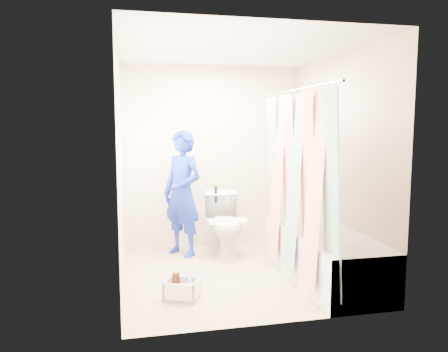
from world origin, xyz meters
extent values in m
plane|color=tan|center=(0.00, 0.00, 0.00)|extent=(2.60, 2.60, 0.00)
cube|color=silver|center=(0.00, 0.00, 2.40)|extent=(2.40, 2.60, 0.02)
cube|color=beige|center=(0.00, 1.30, 1.20)|extent=(2.40, 0.02, 2.40)
cube|color=beige|center=(0.00, -1.30, 1.20)|extent=(2.40, 0.02, 2.40)
cube|color=beige|center=(-1.20, 0.00, 1.20)|extent=(0.02, 2.60, 2.40)
cube|color=beige|center=(1.20, 0.00, 1.20)|extent=(0.02, 2.60, 2.40)
cube|color=silver|center=(0.85, -0.43, 0.25)|extent=(0.70, 1.75, 0.50)
cube|color=white|center=(0.85, -0.43, 0.46)|extent=(0.58, 1.63, 0.06)
cylinder|color=silver|center=(0.52, -0.43, 1.95)|extent=(0.02, 1.90, 0.02)
cube|color=white|center=(0.52, -0.43, 1.02)|extent=(0.06, 1.75, 1.80)
imported|color=silver|center=(0.03, 0.67, 0.38)|extent=(0.45, 0.76, 0.76)
cube|color=white|center=(0.03, 0.55, 0.45)|extent=(0.47, 0.22, 0.04)
cylinder|color=black|center=(-0.04, 0.87, 0.73)|extent=(0.04, 0.04, 0.22)
cylinder|color=gold|center=(-0.04, 0.87, 0.86)|extent=(0.06, 0.06, 0.03)
cylinder|color=white|center=(0.10, 0.87, 0.71)|extent=(0.03, 0.03, 0.18)
imported|color=#1029A1|center=(-0.48, 0.77, 0.77)|extent=(0.64, 0.67, 1.54)
cube|color=white|center=(-0.66, -0.63, 0.01)|extent=(0.37, 0.34, 0.03)
cube|color=white|center=(-0.79, -0.57, 0.09)|extent=(0.12, 0.23, 0.18)
cube|color=white|center=(-0.53, -0.68, 0.09)|extent=(0.12, 0.23, 0.18)
cube|color=white|center=(-0.71, -0.73, 0.09)|extent=(0.28, 0.14, 0.18)
cube|color=white|center=(-0.62, -0.52, 0.09)|extent=(0.28, 0.14, 0.18)
cylinder|color=#3A190B|center=(-0.71, -0.56, 0.13)|extent=(0.07, 0.07, 0.20)
cylinder|color=silver|center=(-0.59, -0.60, 0.12)|extent=(0.06, 0.06, 0.18)
cylinder|color=beige|center=(-0.66, -0.68, 0.09)|extent=(0.04, 0.04, 0.13)
cylinder|color=#3A190B|center=(-0.75, -0.65, 0.06)|extent=(0.06, 0.06, 0.06)
cylinder|color=gold|center=(-0.75, -0.65, 0.10)|extent=(0.06, 0.06, 0.01)
imported|color=white|center=(-0.60, -0.70, 0.13)|extent=(0.09, 0.09, 0.19)
camera|label=1|loc=(-1.11, -4.52, 1.61)|focal=35.00mm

